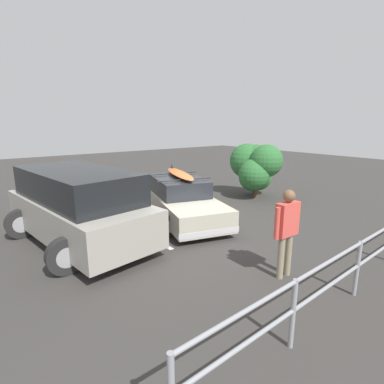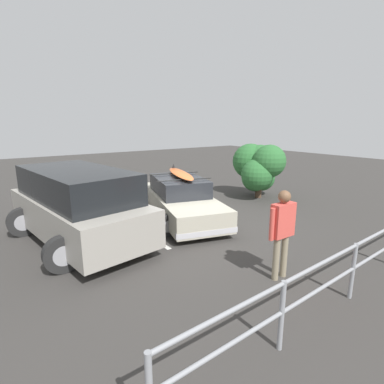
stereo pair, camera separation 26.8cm
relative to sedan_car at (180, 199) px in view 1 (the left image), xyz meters
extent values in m
cube|color=#383533|center=(0.35, 0.79, -0.61)|extent=(44.00, 44.00, 0.02)
cube|color=silver|center=(1.57, 0.05, -0.60)|extent=(0.12, 3.71, 0.00)
cube|color=#B7B29E|center=(0.02, 0.05, -0.14)|extent=(2.77, 4.73, 0.59)
cube|color=#23262B|center=(-0.03, -0.12, 0.41)|extent=(1.95, 2.45, 0.50)
cube|color=silver|center=(0.62, 2.15, -0.32)|extent=(1.59, 0.55, 0.14)
cube|color=silver|center=(-0.59, -2.05, -0.32)|extent=(1.59, 0.55, 0.14)
cylinder|color=black|center=(-0.39, 1.60, -0.30)|extent=(0.60, 0.18, 0.60)
cylinder|color=#99999E|center=(-0.39, 1.60, -0.30)|extent=(0.33, 0.19, 0.33)
cylinder|color=black|center=(1.18, 1.15, -0.30)|extent=(0.60, 0.18, 0.60)
cylinder|color=#99999E|center=(1.18, 1.15, -0.30)|extent=(0.33, 0.19, 0.33)
cylinder|color=black|center=(-1.15, -1.06, -0.30)|extent=(0.60, 0.18, 0.60)
cylinder|color=#99999E|center=(-1.15, -1.06, -0.30)|extent=(0.33, 0.19, 0.33)
cylinder|color=black|center=(0.42, -1.51, -0.30)|extent=(0.60, 0.18, 0.60)
cylinder|color=#99999E|center=(0.42, -1.51, -0.30)|extent=(0.33, 0.19, 0.33)
cylinder|color=black|center=(0.13, 0.44, 0.70)|extent=(1.62, 0.49, 0.03)
cylinder|color=black|center=(-0.20, -0.69, 0.70)|extent=(1.62, 0.49, 0.03)
ellipsoid|color=orange|center=(-0.16, -0.22, 0.76)|extent=(1.24, 2.46, 0.09)
cone|color=black|center=(-0.48, -1.15, 0.88)|extent=(0.10, 0.10, 0.14)
cube|color=#9E998E|center=(3.12, 0.11, 0.08)|extent=(2.50, 4.79, 0.86)
cube|color=black|center=(3.12, 0.11, 0.88)|extent=(2.21, 3.77, 0.73)
cylinder|color=black|center=(3.45, -2.25, 0.18)|extent=(0.70, 0.28, 0.69)
cylinder|color=black|center=(1.97, 1.33, -0.22)|extent=(0.76, 0.22, 0.76)
cylinder|color=#99999E|center=(1.97, 1.33, -0.22)|extent=(0.42, 0.23, 0.42)
cylinder|color=black|center=(3.87, 1.60, -0.22)|extent=(0.76, 0.22, 0.76)
cylinder|color=#99999E|center=(3.87, 1.60, -0.22)|extent=(0.42, 0.23, 0.42)
cylinder|color=black|center=(2.36, -1.39, -0.22)|extent=(0.76, 0.22, 0.76)
cylinder|color=#99999E|center=(2.36, -1.39, -0.22)|extent=(0.42, 0.23, 0.42)
cylinder|color=black|center=(4.26, -1.11, -0.22)|extent=(0.76, 0.22, 0.76)
cylinder|color=#99999E|center=(4.26, -1.11, -0.22)|extent=(0.42, 0.23, 0.42)
cylinder|color=gray|center=(0.42, 4.28, -0.17)|extent=(0.12, 0.12, 0.86)
cylinder|color=gray|center=(0.65, 4.27, -0.17)|extent=(0.12, 0.12, 0.86)
cube|color=#DB4C42|center=(0.53, 4.27, 0.58)|extent=(0.50, 0.20, 0.64)
sphere|color=brown|center=(0.53, 4.27, 1.03)|extent=(0.23, 0.23, 0.23)
cylinder|color=#DB4C42|center=(0.24, 4.28, 0.55)|extent=(0.09, 0.09, 0.61)
cylinder|color=#DB4C42|center=(0.83, 4.27, 0.55)|extent=(0.09, 0.09, 0.61)
cylinder|color=gray|center=(0.10, 5.43, -0.10)|extent=(0.07, 0.07, 1.00)
cylinder|color=gray|center=(2.06, 5.50, -0.10)|extent=(0.07, 0.07, 1.00)
cylinder|color=gray|center=(0.10, 5.43, 0.37)|extent=(7.82, 0.33, 0.06)
cylinder|color=gray|center=(0.10, 5.43, -0.05)|extent=(7.82, 0.33, 0.06)
cylinder|color=#4C3828|center=(-3.96, -0.34, -0.38)|extent=(0.25, 0.25, 0.43)
sphere|color=#2D6B33|center=(-4.40, -0.60, 0.12)|extent=(1.09, 1.09, 1.09)
sphere|color=#2D6B33|center=(-3.96, 0.12, 0.91)|extent=(1.25, 1.25, 1.25)
sphere|color=#2D6B33|center=(-4.17, -0.54, 0.81)|extent=(1.35, 1.35, 1.35)
sphere|color=#2D6B33|center=(-4.45, -0.46, 0.40)|extent=(0.89, 0.89, 0.89)
sphere|color=#2D6B33|center=(-3.57, -0.11, 0.40)|extent=(1.20, 1.20, 1.20)
sphere|color=#2D6B33|center=(-3.96, -0.86, 0.81)|extent=(1.41, 1.41, 1.41)
sphere|color=#2D6B33|center=(-3.80, -0.41, 0.19)|extent=(1.04, 1.04, 1.04)
camera|label=1|loc=(5.20, 7.44, 2.35)|focal=28.00mm
camera|label=2|loc=(4.99, 7.59, 2.35)|focal=28.00mm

